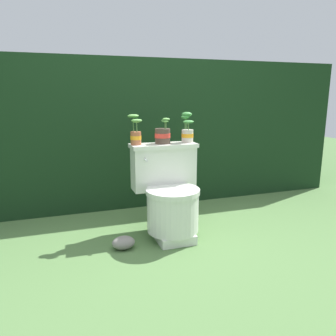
{
  "coord_description": "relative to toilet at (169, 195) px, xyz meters",
  "views": [
    {
      "loc": [
        -0.72,
        -2.18,
        1.07
      ],
      "look_at": [
        0.05,
        0.13,
        0.53
      ],
      "focal_mm": 35.0,
      "sensor_mm": 36.0,
      "label": 1
    }
  ],
  "objects": [
    {
      "name": "garden_stone",
      "position": [
        -0.39,
        -0.13,
        -0.28
      ],
      "size": [
        0.16,
        0.13,
        0.09
      ],
      "color": "gray",
      "rests_on": "ground"
    },
    {
      "name": "potted_plant_left",
      "position": [
        -0.22,
        0.16,
        0.47
      ],
      "size": [
        0.1,
        0.09,
        0.23
      ],
      "color": "#9E5638",
      "rests_on": "toilet"
    },
    {
      "name": "toilet",
      "position": [
        0.0,
        0.0,
        0.0
      ],
      "size": [
        0.52,
        0.53,
        0.7
      ],
      "color": "silver",
      "rests_on": "ground"
    },
    {
      "name": "potted_plant_midleft",
      "position": [
        -0.0,
        0.15,
        0.44
      ],
      "size": [
        0.12,
        0.12,
        0.2
      ],
      "color": "#47382D",
      "rests_on": "toilet"
    },
    {
      "name": "ground_plane",
      "position": [
        -0.05,
        -0.1,
        -0.33
      ],
      "size": [
        12.0,
        12.0,
        0.0
      ],
      "primitive_type": "plane",
      "color": "#4C703D"
    },
    {
      "name": "potted_plant_middle",
      "position": [
        0.21,
        0.16,
        0.47
      ],
      "size": [
        0.1,
        0.13,
        0.24
      ],
      "color": "beige",
      "rests_on": "toilet"
    },
    {
      "name": "hedge_backdrop",
      "position": [
        -0.05,
        1.24,
        0.38
      ],
      "size": [
        4.36,
        1.08,
        1.41
      ],
      "color": "black",
      "rests_on": "ground"
    }
  ]
}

